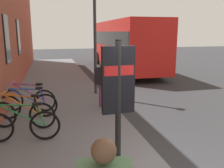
# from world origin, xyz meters

# --- Properties ---
(ground) EXTENTS (60.00, 60.00, 0.00)m
(ground) POSITION_xyz_m (6.00, -1.00, 0.00)
(ground) COLOR #2D2D30
(sidewalk_pavement) EXTENTS (24.00, 3.50, 0.12)m
(sidewalk_pavement) POSITION_xyz_m (8.00, 1.75, 0.06)
(sidewalk_pavement) COLOR slate
(sidewalk_pavement) RESTS_ON ground
(bicycle_under_window) EXTENTS (0.48, 1.77, 0.97)m
(bicycle_under_window) POSITION_xyz_m (2.20, 2.81, 0.51)
(bicycle_under_window) COLOR black
(bicycle_under_window) RESTS_ON sidewalk_pavement
(bicycle_mid_rack) EXTENTS (0.68, 1.70, 0.97)m
(bicycle_mid_rack) POSITION_xyz_m (3.03, 2.87, 0.51)
(bicycle_mid_rack) COLOR black
(bicycle_mid_rack) RESTS_ON sidewalk_pavement
(bicycle_end_of_row) EXTENTS (0.48, 1.77, 0.97)m
(bicycle_end_of_row) POSITION_xyz_m (3.84, 2.82, 0.51)
(bicycle_end_of_row) COLOR black
(bicycle_end_of_row) RESTS_ON sidewalk_pavement
(bicycle_beside_lamp) EXTENTS (0.64, 1.72, 0.97)m
(bicycle_beside_lamp) POSITION_xyz_m (4.48, 2.83, 0.51)
(bicycle_beside_lamp) COLOR black
(bicycle_beside_lamp) RESTS_ON sidewalk_pavement
(transit_info_sign) EXTENTS (0.12, 0.55, 2.40)m
(transit_info_sign) POSITION_xyz_m (0.22, 1.06, 1.72)
(transit_info_sign) COLOR black
(transit_info_sign) RESTS_ON sidewalk_pavement
(city_bus) EXTENTS (10.54, 2.77, 3.35)m
(city_bus) POSITION_xyz_m (12.96, -3.00, 1.92)
(city_bus) COLOR red
(city_bus) RESTS_ON ground
(pedestrian_near_bus) EXTENTS (0.50, 0.46, 1.58)m
(pedestrian_near_bus) POSITION_xyz_m (4.34, 0.43, 1.08)
(pedestrian_near_bus) COLOR #723F72
(pedestrian_near_bus) RESTS_ON sidewalk_pavement
(street_lamp) EXTENTS (0.28, 0.28, 5.10)m
(street_lamp) POSITION_xyz_m (6.25, 0.30, 3.15)
(street_lamp) COLOR #333338
(street_lamp) RESTS_ON sidewalk_pavement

